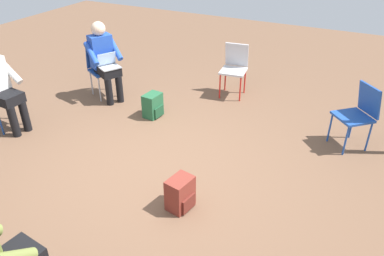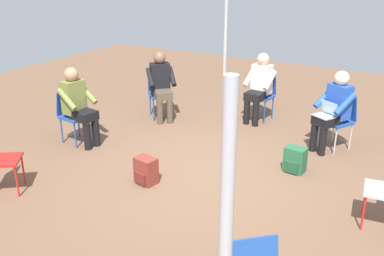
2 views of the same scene
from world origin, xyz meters
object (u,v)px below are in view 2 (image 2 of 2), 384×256
(chair_west, at_px, (263,93))
(chair_northwest, at_px, (340,117))
(person_in_white, at_px, (259,84))
(person_in_black, at_px, (161,83))
(backpack_near_laptop_user, at_px, (295,161))
(person_in_olive, at_px, (78,103))
(chair_southwest, at_px, (160,91))
(backpack_by_empty_chair, at_px, (146,172))
(person_with_laptop, at_px, (334,107))
(chair_south, at_px, (72,112))

(chair_west, distance_m, chair_northwest, 1.65)
(person_in_white, bearing_deg, chair_northwest, 167.37)
(person_in_black, xyz_separation_m, backpack_near_laptop_user, (0.85, 2.80, -0.54))
(person_in_olive, bearing_deg, chair_southwest, 175.74)
(person_in_white, distance_m, person_in_olive, 3.17)
(person_in_olive, xyz_separation_m, backpack_by_empty_chair, (0.54, 1.67, -0.54))
(chair_southwest, height_order, backpack_by_empty_chair, chair_southwest)
(chair_southwest, xyz_separation_m, backpack_near_laptop_user, (0.96, 2.92, -0.34))
(chair_southwest, relative_size, backpack_by_empty_chair, 2.36)
(chair_west, distance_m, person_in_white, 0.26)
(backpack_near_laptop_user, bearing_deg, chair_southwest, -108.23)
(backpack_near_laptop_user, relative_size, backpack_by_empty_chair, 1.00)
(chair_southwest, height_order, chair_northwest, same)
(person_with_laptop, relative_size, person_in_white, 1.00)
(person_in_white, bearing_deg, backpack_by_empty_chair, 87.62)
(chair_west, bearing_deg, person_with_laptop, 155.82)
(chair_southwest, distance_m, person_in_olive, 1.78)
(chair_southwest, xyz_separation_m, person_in_olive, (1.74, -0.35, 0.20))
(person_in_olive, height_order, backpack_by_empty_chair, person_in_olive)
(chair_northwest, xyz_separation_m, backpack_near_laptop_user, (1.16, -0.31, -0.34))
(chair_southwest, bearing_deg, chair_northwest, 137.58)
(chair_west, height_order, person_with_laptop, person_with_laptop)
(chair_south, relative_size, backpack_near_laptop_user, 2.36)
(chair_west, xyz_separation_m, chair_southwest, (0.84, -1.71, 0.00))
(chair_south, bearing_deg, backpack_near_laptop_user, 109.45)
(person_with_laptop, height_order, person_in_white, same)
(chair_northwest, relative_size, backpack_near_laptop_user, 2.36)
(chair_south, xyz_separation_m, backpack_near_laptop_user, (-0.76, 3.43, -0.34))
(backpack_by_empty_chair, bearing_deg, chair_northwest, 142.36)
(chair_southwest, relative_size, chair_northwest, 1.00)
(person_with_laptop, height_order, backpack_near_laptop_user, person_with_laptop)
(person_in_white, bearing_deg, person_with_laptop, 161.33)
(chair_northwest, height_order, person_with_laptop, person_with_laptop)
(chair_west, height_order, chair_south, same)
(backpack_near_laptop_user, bearing_deg, person_in_olive, -76.63)
(chair_south, distance_m, person_with_laptop, 4.07)
(person_in_olive, bearing_deg, person_in_black, 170.98)
(person_with_laptop, height_order, person_in_olive, same)
(person_with_laptop, distance_m, person_in_olive, 3.93)
(backpack_near_laptop_user, bearing_deg, chair_west, -146.23)
(chair_northwest, relative_size, person_in_black, 0.69)
(chair_west, relative_size, person_in_white, 0.69)
(chair_south, distance_m, person_in_olive, 0.26)
(chair_west, height_order, chair_northwest, same)
(chair_west, distance_m, person_with_laptop, 1.66)
(chair_west, xyz_separation_m, person_in_olive, (2.58, -2.06, 0.20))
(person_in_black, distance_m, backpack_near_laptop_user, 2.98)
(chair_south, bearing_deg, person_with_laptop, 122.73)
(backpack_near_laptop_user, height_order, backpack_by_empty_chair, same)
(person_in_olive, xyz_separation_m, backpack_near_laptop_user, (-0.78, 3.27, -0.54))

